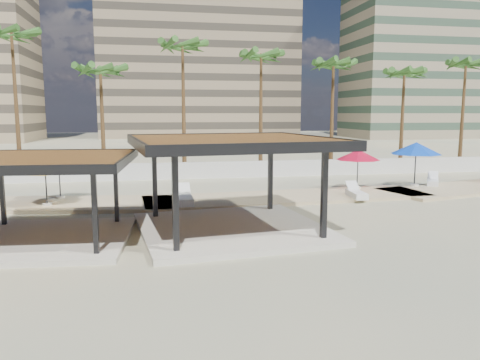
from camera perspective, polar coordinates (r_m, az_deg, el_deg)
The scene contains 21 objects.
ground at distance 19.12m, azimuth 6.28°, elevation -6.25°, with size 200.00×200.00×0.00m, color #CBB686.
promenade at distance 26.85m, azimuth 5.63°, elevation -1.91°, with size 44.45×7.97×0.24m.
boundary_wall at distance 34.39m, azimuth -1.45°, elevation 1.26°, with size 56.00×0.30×1.20m, color silver.
building_mid at distance 96.64m, azimuth -5.12°, elevation 13.83°, with size 38.00×16.00×30.40m.
building_east at distance 100.09m, azimuth 22.53°, elevation 14.78°, with size 32.00×15.00×36.40m.
pavilion_central at distance 18.64m, azimuth -1.06°, elevation 0.54°, with size 8.33×8.33×3.81m.
pavilion_west at distance 18.58m, azimuth -22.94°, elevation -1.25°, with size 6.77×6.77×3.21m.
umbrella_b at distance 24.95m, azimuth -22.69°, elevation 1.51°, with size 2.90×2.90×2.26m.
umbrella_c at distance 29.40m, azimuth 14.20°, elevation 2.99°, with size 3.31×3.31×2.36m.
umbrella_d at distance 31.19m, azimuth 20.68°, elevation 3.62°, with size 3.23×3.23×2.76m.
umbrella_f at distance 26.78m, azimuth -21.25°, elevation 2.21°, with size 3.41×3.41×2.37m.
lounger_a at distance 24.07m, azimuth -6.80°, elevation -2.29°, with size 0.79×2.36×0.89m.
lounger_b at distance 26.32m, azimuth 14.00°, elevation -1.64°, with size 0.85×2.09×0.77m.
lounger_d at distance 32.53m, azimuth 22.44°, elevation -0.18°, with size 1.64×2.06×0.77m.
palm_b at distance 37.98m, azimuth -26.06°, elevation 15.03°, with size 3.00×3.00×11.08m.
palm_c at distance 36.09m, azimuth -16.65°, elevation 12.20°, with size 3.00×3.00×8.60m.
palm_d at distance 36.97m, azimuth -7.01°, elevation 15.27°, with size 3.00×3.00×10.59m.
palm_e at distance 37.29m, azimuth 2.59°, elevation 14.30°, with size 3.00×3.00×9.92m.
palm_f at distance 39.23m, azimuth 11.31°, elevation 13.14°, with size 3.00×3.00×9.40m.
palm_g at distance 41.42m, azimuth 19.40°, elevation 11.75°, with size 3.00×3.00×8.78m.
palm_h at distance 45.23m, azimuth 25.81°, elevation 12.17°, with size 3.00×3.00×9.70m.
Camera 1 is at (-5.44, -17.71, 4.76)m, focal length 35.00 mm.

